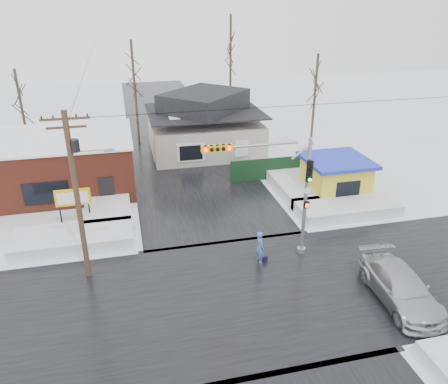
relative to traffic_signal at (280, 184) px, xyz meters
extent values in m
plane|color=white|center=(-2.43, -2.97, -4.54)|extent=(120.00, 120.00, 0.00)
cube|color=black|center=(-2.43, -2.97, -4.53)|extent=(10.00, 120.00, 0.02)
cube|color=black|center=(-2.43, -2.97, -4.53)|extent=(120.00, 10.00, 0.02)
cube|color=white|center=(-11.43, 4.03, -4.14)|extent=(7.00, 3.00, 0.80)
cube|color=white|center=(6.57, 4.03, -4.14)|extent=(7.00, 3.00, 0.80)
cube|color=white|center=(-9.43, 9.03, -4.14)|extent=(3.00, 8.00, 0.80)
cube|color=white|center=(4.57, 9.03, -4.14)|extent=(3.00, 8.00, 0.80)
cylinder|color=gray|center=(1.57, 0.03, -1.04)|extent=(0.20, 0.20, 7.00)
cylinder|color=gray|center=(1.57, 0.03, -4.39)|extent=(0.50, 0.50, 0.30)
cylinder|color=gray|center=(-1.43, 0.03, 2.26)|extent=(4.60, 0.14, 0.14)
cube|color=gold|center=(-3.43, 0.03, 2.26)|extent=(1.60, 0.28, 0.35)
sphere|color=#FF0C0C|center=(-4.03, -0.13, 2.26)|extent=(0.20, 0.20, 0.20)
sphere|color=#FF0C0C|center=(-2.83, -0.13, 2.26)|extent=(0.20, 0.20, 0.20)
cube|color=black|center=(1.57, -0.17, 0.66)|extent=(0.30, 0.22, 1.20)
sphere|color=#0CE533|center=(1.57, -0.31, 0.21)|extent=(0.18, 0.18, 0.18)
cube|color=black|center=(1.57, -0.17, -1.34)|extent=(0.30, 0.20, 0.35)
cylinder|color=#382619|center=(-10.43, 0.53, -0.04)|extent=(0.28, 0.28, 9.00)
cube|color=#382619|center=(-10.43, 0.53, 4.06)|extent=(2.20, 0.10, 0.10)
cube|color=#382619|center=(-10.43, 0.53, 3.66)|extent=(1.80, 0.10, 0.10)
cylinder|color=black|center=(-10.18, 0.53, 2.76)|extent=(0.44, 0.44, 0.60)
cylinder|color=gray|center=(-9.53, 0.53, 2.46)|extent=(1.80, 0.08, 0.08)
cube|color=gray|center=(-8.63, 0.53, 2.41)|extent=(0.50, 0.22, 0.12)
cube|color=maroon|center=(-13.43, 13.03, -2.54)|extent=(12.00, 8.00, 4.00)
cube|color=white|center=(-13.43, 13.03, -0.49)|extent=(12.20, 8.20, 0.15)
cube|color=black|center=(-13.43, 9.01, -3.14)|extent=(3.00, 0.08, 1.60)
cube|color=black|center=(-9.43, 9.01, -3.44)|extent=(1.00, 0.08, 2.20)
cylinder|color=black|center=(-12.33, 6.53, -3.64)|extent=(0.10, 0.10, 1.80)
cylinder|color=black|center=(-10.53, 6.53, -3.64)|extent=(0.10, 0.10, 1.80)
cube|color=gold|center=(-11.43, 6.53, -2.54)|extent=(2.20, 0.18, 1.10)
cube|color=white|center=(-11.43, 6.42, -2.54)|extent=(1.90, 0.02, 0.80)
cube|color=#B2ADA0|center=(-0.43, 19.03, -3.04)|extent=(10.00, 8.00, 3.00)
cube|color=black|center=(-0.43, 19.03, -0.64)|extent=(10.40, 8.40, 0.12)
pyramid|color=black|center=(-0.43, 19.03, 0.32)|extent=(9.00, 7.00, 1.80)
cube|color=maroon|center=(2.77, 20.03, 0.36)|extent=(0.70, 0.70, 1.40)
cube|color=white|center=(-2.43, 14.98, -3.14)|extent=(2.40, 0.12, 1.60)
cube|color=yellow|center=(7.07, 7.03, -3.24)|extent=(4.00, 4.00, 2.60)
cube|color=#1828B8|center=(7.07, 7.03, -1.79)|extent=(4.60, 4.60, 0.25)
cube|color=black|center=(7.07, 5.00, -3.24)|extent=(1.80, 0.06, 1.20)
cube|color=black|center=(4.07, 11.03, -3.64)|extent=(8.00, 0.12, 1.80)
cylinder|color=#332821|center=(-6.43, 23.03, 0.46)|extent=(0.24, 0.24, 10.00)
cylinder|color=#332821|center=(3.57, 25.03, 1.46)|extent=(0.24, 0.24, 12.00)
cylinder|color=#332821|center=(9.57, 17.03, -0.04)|extent=(0.24, 0.24, 9.00)
cylinder|color=#332821|center=(-16.43, 21.03, -0.54)|extent=(0.24, 0.24, 8.00)
imported|color=#3D62AD|center=(-1.10, -0.33, -3.59)|extent=(0.49, 0.72, 1.90)
imported|color=#AFB1B6|center=(4.50, -5.20, -3.73)|extent=(2.61, 5.69, 1.61)
cube|color=black|center=(-0.83, -0.49, -4.36)|extent=(0.30, 0.19, 0.35)
camera|label=1|loc=(-7.88, -20.14, 9.26)|focal=35.00mm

